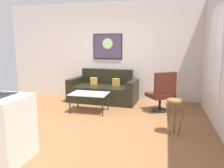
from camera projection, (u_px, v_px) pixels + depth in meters
ground at (80, 126)px, 4.44m from camera, size 6.40×6.40×0.04m
back_wall at (110, 51)px, 6.51m from camera, size 6.40×0.05×2.80m
right_wall at (224, 56)px, 3.86m from camera, size 0.05×6.40×2.80m
couch at (104, 91)px, 6.25m from camera, size 1.94×1.00×0.89m
coffee_table at (89, 95)px, 5.23m from camera, size 0.88×0.58×0.46m
armchair at (162, 92)px, 5.22m from camera, size 0.75×0.75×0.97m
bar_stool at (175, 108)px, 3.89m from camera, size 0.35×0.34×0.64m
wall_painting at (108, 46)px, 6.45m from camera, size 0.87×0.03×0.74m
window at (215, 51)px, 4.43m from camera, size 0.03×1.21×1.78m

